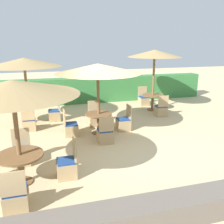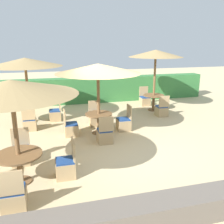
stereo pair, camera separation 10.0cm
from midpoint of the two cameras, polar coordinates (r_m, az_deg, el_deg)
The scene contains 22 objects.
ground_plane at distance 7.96m, azimuth 0.81°, elevation -7.40°, with size 40.00×40.00×0.00m, color #D1BA8C.
hedge_row at distance 13.20m, azimuth -6.30°, elevation 4.98°, with size 13.00×0.70×1.30m, color #387A3D.
stone_border at distance 4.96m, azimuth 13.37°, elevation -20.73°, with size 10.00×0.56×0.47m, color #6B6056.
parasol_back_left at distance 10.12m, azimuth -19.74°, elevation 10.63°, with size 2.81×2.81×2.54m.
round_table_back_left at distance 10.41m, azimuth -18.82°, elevation 0.85°, with size 1.14×1.14×0.73m.
patio_chair_back_left_south at distance 9.56m, azimuth -18.69°, elevation -2.52°, with size 0.46×0.46×0.93m.
patio_chair_back_left_east at distance 10.44m, azimuth -13.23°, elevation -0.54°, with size 0.46×0.46×0.93m.
parasol_center at distance 8.38m, azimuth -3.62°, elevation 9.84°, with size 2.86×2.86×2.44m.
round_table_center at distance 8.73m, azimuth -3.42°, elevation -1.49°, with size 0.94×0.94×0.72m.
patio_chair_center_south at distance 8.00m, azimuth -1.97°, elevation -5.27°, with size 0.46×0.46×0.93m.
patio_chair_center_east at distance 9.10m, azimuth 2.38°, elevation -2.57°, with size 0.46×0.46×0.93m.
patio_chair_center_west at distance 8.69m, azimuth -9.77°, elevation -3.73°, with size 0.46×0.46×0.93m.
patio_chair_center_north at distance 9.65m, azimuth -4.21°, elevation -1.51°, with size 0.46×0.46×0.93m.
parasol_front_left at distance 5.61m, azimuth -22.39°, elevation 5.09°, with size 2.82×2.82×2.39m.
round_table_front_left at distance 6.11m, azimuth -20.72°, elevation -10.36°, with size 1.06×1.06×0.71m.
patio_chair_front_left_south at distance 5.39m, azimuth -21.64°, elevation -17.89°, with size 0.46×0.46×0.93m.
patio_chair_front_left_east at distance 6.20m, azimuth -10.67°, elevation -12.23°, with size 0.46×0.46×0.93m.
patio_chair_front_left_north at distance 7.12m, azimuth -20.35°, elevation -9.12°, with size 0.46×0.46×0.93m.
parasol_back_right at distance 11.51m, azimuth 9.47°, elevation 13.00°, with size 2.43×2.43×2.77m.
round_table_back_right at distance 11.79m, azimuth 9.02°, elevation 3.07°, with size 0.97×0.97×0.73m.
patio_chair_back_right_north at distance 12.70m, azimuth 7.02°, elevation 2.72°, with size 0.46×0.46×0.93m.
patio_chair_back_right_south at distance 11.01m, azimuth 10.83°, elevation 0.47°, with size 0.46×0.46×0.93m.
Camera 1 is at (-2.12, -6.99, 3.18)m, focal length 40.00 mm.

